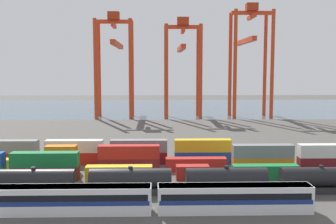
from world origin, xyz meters
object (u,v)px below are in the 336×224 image
Objects in this scene: gantry_crane_east at (249,50)px; shipping_container_25 at (203,157)px; shipping_container_15 at (328,163)px; shipping_container_19 at (10,158)px; passenger_train at (155,198)px; shipping_container_6 at (265,172)px; gantry_crane_west at (115,54)px; freight_tank_row at (178,180)px; gantry_crane_central at (182,57)px; shipping_container_10 at (129,165)px.

shipping_container_25 is at bearing -108.36° from gantry_crane_east.
shipping_container_19 is (-65.80, 6.40, 0.00)m from shipping_container_15.
shipping_container_19 is 118.17m from gantry_crane_east.
passenger_train is at bearing -145.62° from shipping_container_15.
shipping_container_6 is 52.86m from shipping_container_19.
shipping_container_19 is 94.96m from gantry_crane_west.
gantry_crane_central reaches higher than freight_tank_row.
gantry_crane_central is at bearing -1.62° from gantry_crane_west.
gantry_crane_east is at bearing 51.76° from shipping_container_19.
gantry_crane_east reaches higher than shipping_container_19.
passenger_train reaches higher than shipping_container_15.
shipping_container_10 is at bearing 121.03° from freight_tank_row.
shipping_container_6 and shipping_container_25 have the same top height.
shipping_container_25 is (15.39, 6.40, 0.00)m from shipping_container_10.
gantry_crane_central reaches higher than passenger_train.
shipping_container_10 is at bearing -157.40° from shipping_container_25.
freight_tank_row is at bearing -31.62° from shipping_container_19.
shipping_container_6 is 16.32m from shipping_container_25.
shipping_container_25 is at bearing -72.90° from gantry_crane_west.
shipping_container_15 is at bearing 0.00° from shipping_container_10.
shipping_container_6 is 0.27× the size of gantry_crane_west.
shipping_container_25 is at bearing 22.60° from shipping_container_10.
gantry_crane_west is at bearing 178.38° from gantry_crane_central.
freight_tank_row reaches higher than shipping_container_15.
gantry_crane_east reaches higher than gantry_crane_west.
gantry_crane_west reaches higher than shipping_container_10.
shipping_container_10 is 16.67m from shipping_container_25.
shipping_container_6 is at bearing -156.20° from shipping_container_15.
freight_tank_row is 4.94× the size of shipping_container_25.
freight_tank_row reaches higher than passenger_train.
passenger_train is 124.45m from gantry_crane_west.
freight_tank_row reaches higher than shipping_container_19.
passenger_train is 43.30m from shipping_container_19.
gantry_crane_central is (1.06, 89.64, 24.23)m from shipping_container_25.
shipping_container_15 is at bearing -5.56° from shipping_container_19.
shipping_container_6 and shipping_container_10 have the same top height.
gantry_crane_east is at bearing 72.00° from freight_tank_row.
shipping_container_15 is 1.00× the size of shipping_container_25.
shipping_container_15 is at bearing -61.56° from gantry_crane_west.
shipping_container_10 is 1.00× the size of shipping_container_25.
gantry_crane_west is 57.81m from gantry_crane_east.
shipping_container_6 is 1.00× the size of shipping_container_15.
shipping_container_25 is (6.34, 21.44, -0.88)m from freight_tank_row.
shipping_container_6 is 105.66m from gantry_crane_central.
freight_tank_row is 1.35× the size of gantry_crane_west.
shipping_container_19 is at bearing 174.44° from shipping_container_15.
passenger_train is 31.89m from shipping_container_25.
passenger_train is 1.00× the size of gantry_crane_west.
shipping_container_19 is 0.27× the size of gantry_crane_west.
shipping_container_6 is at bearing -100.90° from gantry_crane_east.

